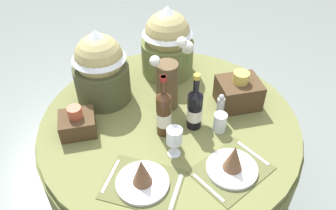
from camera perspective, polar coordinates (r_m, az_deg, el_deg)
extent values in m
plane|color=gray|center=(2.45, 0.19, -15.71)|extent=(8.00, 8.00, 0.00)
cylinder|color=olive|center=(1.88, 0.24, -2.99)|extent=(1.39, 1.39, 0.04)
cylinder|color=#626738|center=(1.97, 0.23, -5.62)|extent=(1.42, 1.42, 0.21)
cylinder|color=black|center=(2.15, 0.21, -10.12)|extent=(0.12, 0.12, 0.70)
cylinder|color=black|center=(2.44, 0.19, -15.51)|extent=(0.79, 0.79, 0.03)
cube|color=brown|center=(1.59, -4.21, -12.89)|extent=(0.42, 0.39, 0.00)
cylinder|color=white|center=(1.58, -4.23, -12.68)|extent=(0.24, 0.24, 0.02)
cone|color=brown|center=(1.52, -4.37, -10.92)|extent=(0.09, 0.09, 0.14)
cube|color=silver|center=(1.63, -9.47, -11.45)|extent=(0.10, 0.17, 0.00)
cube|color=silver|center=(1.56, 1.33, -14.13)|extent=(0.11, 0.17, 0.00)
cube|color=brown|center=(1.66, 10.47, -10.52)|extent=(0.42, 0.39, 0.00)
cylinder|color=white|center=(1.65, 10.51, -10.30)|extent=(0.24, 0.24, 0.02)
cone|color=brown|center=(1.59, 10.85, -8.53)|extent=(0.09, 0.09, 0.14)
cube|color=silver|center=(1.58, 6.66, -13.40)|extent=(0.10, 0.17, 0.00)
cube|color=silver|center=(1.74, 13.88, -7.73)|extent=(0.10, 0.18, 0.00)
cylinder|color=brown|center=(1.87, -0.16, 3.23)|extent=(0.12, 0.12, 0.28)
sphere|color=white|center=(1.73, -2.19, 7.30)|extent=(0.06, 0.06, 0.06)
cylinder|color=#4C7038|center=(1.75, -2.16, 6.46)|extent=(0.01, 0.01, 0.03)
sphere|color=white|center=(1.77, 3.22, 9.49)|extent=(0.07, 0.07, 0.07)
cylinder|color=#4C7038|center=(1.80, 3.16, 8.06)|extent=(0.01, 0.01, 0.06)
sphere|color=white|center=(1.66, 2.31, 10.35)|extent=(0.05, 0.05, 0.05)
cylinder|color=#4C7038|center=(1.71, 2.24, 7.86)|extent=(0.01, 0.01, 0.14)
sphere|color=white|center=(1.74, 3.31, 9.64)|extent=(0.06, 0.06, 0.06)
cylinder|color=#4C7038|center=(1.77, 3.24, 8.02)|extent=(0.01, 0.01, 0.08)
cylinder|color=#422814|center=(1.72, -0.71, -1.72)|extent=(0.08, 0.08, 0.24)
cylinder|color=silver|center=(1.73, -0.70, -2.18)|extent=(0.08, 0.08, 0.08)
cone|color=#422814|center=(1.63, -0.75, 1.77)|extent=(0.08, 0.08, 0.03)
cylinder|color=#422814|center=(1.59, -0.76, 3.46)|extent=(0.03, 0.03, 0.09)
cylinder|color=maroon|center=(1.57, -0.77, 4.38)|extent=(0.03, 0.03, 0.02)
cylinder|color=black|center=(1.77, 4.42, -1.01)|extent=(0.08, 0.08, 0.21)
cylinder|color=silver|center=(1.78, 4.39, -1.41)|extent=(0.08, 0.08, 0.07)
cone|color=black|center=(1.69, 4.63, 2.05)|extent=(0.08, 0.08, 0.04)
cylinder|color=black|center=(1.65, 4.74, 3.75)|extent=(0.03, 0.03, 0.09)
cylinder|color=#B29933|center=(1.63, 4.80, 4.69)|extent=(0.03, 0.03, 0.02)
cylinder|color=silver|center=(1.70, 1.01, -7.99)|extent=(0.06, 0.06, 0.00)
cylinder|color=silver|center=(1.67, 1.03, -7.07)|extent=(0.01, 0.01, 0.08)
cylinder|color=silver|center=(1.61, 1.06, -5.17)|extent=(0.08, 0.08, 0.08)
cylinder|color=silver|center=(1.79, 8.58, -2.88)|extent=(0.07, 0.07, 0.11)
cylinder|color=#B7B2AD|center=(1.84, 8.61, -0.73)|extent=(0.04, 0.04, 0.14)
sphere|color=#B7B7BC|center=(1.79, 8.88, 1.33)|extent=(0.03, 0.03, 0.03)
cylinder|color=#474C2D|center=(1.98, -10.75, 3.75)|extent=(0.31, 0.31, 0.21)
sphere|color=tan|center=(1.89, -11.34, 7.64)|extent=(0.26, 0.26, 0.26)
cone|color=silver|center=(1.85, -11.69, 9.85)|extent=(0.29, 0.29, 0.17)
cylinder|color=olive|center=(2.16, -0.10, 7.98)|extent=(0.32, 0.32, 0.21)
sphere|color=tan|center=(2.08, -0.10, 11.76)|extent=(0.27, 0.27, 0.27)
cone|color=silver|center=(2.04, -0.11, 13.93)|extent=(0.30, 0.30, 0.18)
cube|color=#47331E|center=(1.83, -14.74, -3.07)|extent=(0.18, 0.16, 0.10)
cylinder|color=#B24C33|center=(1.78, -15.17, -1.18)|extent=(0.07, 0.07, 0.06)
cube|color=#47331E|center=(1.96, 11.57, 1.99)|extent=(0.23, 0.19, 0.15)
cylinder|color=gold|center=(1.90, 11.99, 4.50)|extent=(0.09, 0.09, 0.06)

